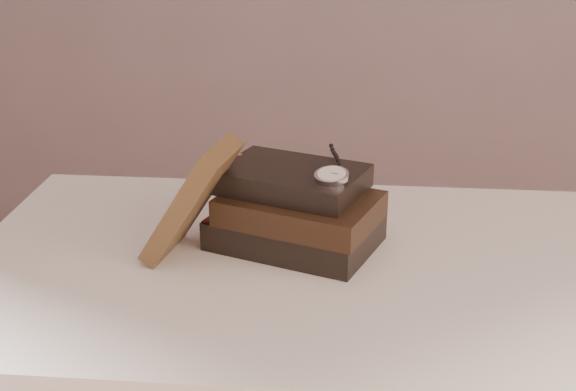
{
  "coord_description": "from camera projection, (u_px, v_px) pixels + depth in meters",
  "views": [
    {
      "loc": [
        0.04,
        -0.63,
        1.24
      ],
      "look_at": [
        -0.05,
        0.4,
        0.82
      ],
      "focal_mm": 49.6,
      "sensor_mm": 36.0,
      "label": 1
    }
  ],
  "objects": [
    {
      "name": "book_stack",
      "position": [
        296.0,
        211.0,
        1.12
      ],
      "size": [
        0.26,
        0.23,
        0.11
      ],
      "color": "black",
      "rests_on": "table"
    },
    {
      "name": "journal",
      "position": [
        192.0,
        200.0,
        1.08
      ],
      "size": [
        0.14,
        0.13,
        0.17
      ],
      "primitive_type": "cube",
      "rotation": [
        0.0,
        0.56,
        -0.18
      ],
      "color": "#402B18",
      "rests_on": "table"
    },
    {
      "name": "table",
      "position": [
        323.0,
        319.0,
        1.13
      ],
      "size": [
        1.0,
        0.6,
        0.75
      ],
      "color": "silver",
      "rests_on": "ground"
    },
    {
      "name": "pocket_watch",
      "position": [
        332.0,
        174.0,
        1.07
      ],
      "size": [
        0.06,
        0.15,
        0.02
      ],
      "color": "silver",
      "rests_on": "book_stack"
    },
    {
      "name": "eyeglasses",
      "position": [
        269.0,
        178.0,
        1.22
      ],
      "size": [
        0.12,
        0.13,
        0.04
      ],
      "color": "silver",
      "rests_on": "book_stack"
    }
  ]
}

